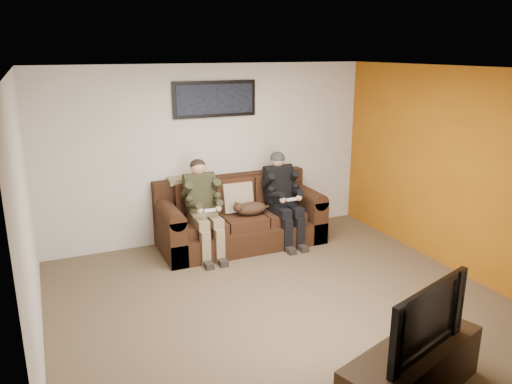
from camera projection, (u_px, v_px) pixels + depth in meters
name	position (u px, v px, depth m)	size (l,w,h in m)	color
floor	(276.00, 299.00, 5.78)	(5.00, 5.00, 0.00)	brown
ceiling	(279.00, 69.00, 5.06)	(5.00, 5.00, 0.00)	silver
wall_back	(211.00, 154.00, 7.40)	(5.00, 5.00, 0.00)	beige
wall_front	(421.00, 274.00, 3.44)	(5.00, 5.00, 0.00)	beige
wall_left	(27.00, 223.00, 4.45)	(4.50, 4.50, 0.00)	beige
wall_right	(453.00, 170.00, 6.39)	(4.50, 4.50, 0.00)	beige
accent_wall_right	(452.00, 170.00, 6.39)	(4.50, 4.50, 0.00)	#A25A10
sofa	(239.00, 219.00, 7.40)	(2.37, 1.02, 0.97)	black
throw_pillow	(237.00, 197.00, 7.35)	(0.45, 0.13, 0.43)	tan
throw_blanket	(185.00, 180.00, 7.21)	(0.49, 0.24, 0.09)	tan
person_left	(203.00, 202.00, 6.88)	(0.51, 0.87, 1.33)	#887455
person_right	(282.00, 192.00, 7.35)	(0.51, 0.86, 1.34)	black
cat	(250.00, 208.00, 7.21)	(0.66, 0.26, 0.24)	#4D301E
framed_poster	(215.00, 99.00, 7.18)	(1.25, 0.05, 0.52)	black
tv_stand	(412.00, 372.00, 4.11)	(1.46, 0.47, 0.46)	black
television	(417.00, 315.00, 3.97)	(1.03, 0.14, 0.59)	black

